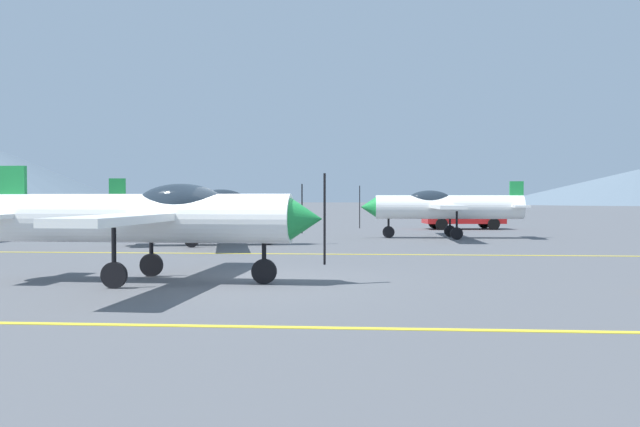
{
  "coord_description": "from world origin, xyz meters",
  "views": [
    {
      "loc": [
        2.42,
        -14.36,
        1.79
      ],
      "look_at": [
        0.47,
        10.0,
        1.2
      ],
      "focal_mm": 39.2,
      "sensor_mm": 36.0,
      "label": 1
    }
  ],
  "objects_px": {
    "airplane_mid": "(206,208)",
    "car_sedan": "(463,214)",
    "airplane_far": "(443,206)",
    "airplane_near": "(155,216)"
  },
  "relations": [
    {
      "from": "airplane_mid",
      "to": "car_sedan",
      "type": "distance_m",
      "value": 17.55
    },
    {
      "from": "airplane_near",
      "to": "airplane_mid",
      "type": "bearing_deg",
      "value": 98.51
    },
    {
      "from": "airplane_mid",
      "to": "car_sedan",
      "type": "relative_size",
      "value": 1.81
    },
    {
      "from": "airplane_near",
      "to": "airplane_far",
      "type": "distance_m",
      "value": 17.76
    },
    {
      "from": "airplane_mid",
      "to": "airplane_far",
      "type": "xyz_separation_m",
      "value": [
        9.1,
        5.14,
        0.0
      ]
    },
    {
      "from": "airplane_far",
      "to": "car_sedan",
      "type": "bearing_deg",
      "value": 77.42
    },
    {
      "from": "airplane_near",
      "to": "car_sedan",
      "type": "distance_m",
      "value": 26.36
    },
    {
      "from": "airplane_far",
      "to": "car_sedan",
      "type": "height_order",
      "value": "airplane_far"
    },
    {
      "from": "car_sedan",
      "to": "airplane_mid",
      "type": "bearing_deg",
      "value": -128.84
    },
    {
      "from": "airplane_far",
      "to": "car_sedan",
      "type": "distance_m",
      "value": 8.75
    }
  ]
}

